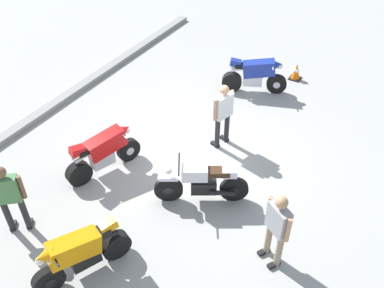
{
  "coord_description": "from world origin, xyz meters",
  "views": [
    {
      "loc": [
        -7.03,
        -4.15,
        7.1
      ],
      "look_at": [
        -0.41,
        -0.21,
        0.75
      ],
      "focal_mm": 39.96,
      "sensor_mm": 36.0,
      "label": 1
    }
  ],
  "objects_px": {
    "motorcycle_red_sportbike": "(103,152)",
    "motorcycle_orange_sportbike": "(80,253)",
    "motorcycle_blue_sportbike": "(255,74)",
    "motorcycle_silver_cruiser": "(202,183)",
    "traffic_cone": "(296,72)",
    "person_in_green_shirt": "(9,195)",
    "person_in_gray_shirt": "(277,226)",
    "person_in_white_shirt": "(223,112)"
  },
  "relations": [
    {
      "from": "motorcycle_red_sportbike",
      "to": "traffic_cone",
      "type": "bearing_deg",
      "value": -0.44
    },
    {
      "from": "person_in_green_shirt",
      "to": "person_in_gray_shirt",
      "type": "relative_size",
      "value": 1.0
    },
    {
      "from": "person_in_white_shirt",
      "to": "person_in_gray_shirt",
      "type": "distance_m",
      "value": 3.65
    },
    {
      "from": "person_in_green_shirt",
      "to": "person_in_gray_shirt",
      "type": "bearing_deg",
      "value": -107.49
    },
    {
      "from": "person_in_gray_shirt",
      "to": "person_in_white_shirt",
      "type": "bearing_deg",
      "value": -104.33
    },
    {
      "from": "traffic_cone",
      "to": "motorcycle_orange_sportbike",
      "type": "bearing_deg",
      "value": 173.9
    },
    {
      "from": "motorcycle_orange_sportbike",
      "to": "person_in_green_shirt",
      "type": "relative_size",
      "value": 1.08
    },
    {
      "from": "motorcycle_blue_sportbike",
      "to": "traffic_cone",
      "type": "relative_size",
      "value": 3.49
    },
    {
      "from": "motorcycle_blue_sportbike",
      "to": "person_in_gray_shirt",
      "type": "xyz_separation_m",
      "value": [
        -5.42,
        -2.83,
        0.4
      ]
    },
    {
      "from": "motorcycle_orange_sportbike",
      "to": "traffic_cone",
      "type": "bearing_deg",
      "value": -162.18
    },
    {
      "from": "person_in_green_shirt",
      "to": "traffic_cone",
      "type": "xyz_separation_m",
      "value": [
        8.77,
        -2.82,
        -0.73
      ]
    },
    {
      "from": "motorcycle_silver_cruiser",
      "to": "person_in_gray_shirt",
      "type": "relative_size",
      "value": 1.08
    },
    {
      "from": "motorcycle_silver_cruiser",
      "to": "motorcycle_orange_sportbike",
      "type": "distance_m",
      "value": 2.95
    },
    {
      "from": "person_in_white_shirt",
      "to": "traffic_cone",
      "type": "relative_size",
      "value": 3.35
    },
    {
      "from": "motorcycle_orange_sportbike",
      "to": "motorcycle_silver_cruiser",
      "type": "bearing_deg",
      "value": -175.58
    },
    {
      "from": "person_in_green_shirt",
      "to": "motorcycle_blue_sportbike",
      "type": "bearing_deg",
      "value": -54.9
    },
    {
      "from": "motorcycle_orange_sportbike",
      "to": "person_in_gray_shirt",
      "type": "bearing_deg",
      "value": 149.47
    },
    {
      "from": "person_in_white_shirt",
      "to": "motorcycle_red_sportbike",
      "type": "bearing_deg",
      "value": 65.91
    },
    {
      "from": "motorcycle_silver_cruiser",
      "to": "person_in_green_shirt",
      "type": "height_order",
      "value": "person_in_green_shirt"
    },
    {
      "from": "motorcycle_red_sportbike",
      "to": "person_in_green_shirt",
      "type": "distance_m",
      "value": 2.38
    },
    {
      "from": "motorcycle_orange_sportbike",
      "to": "person_in_white_shirt",
      "type": "distance_m",
      "value": 4.8
    },
    {
      "from": "motorcycle_orange_sportbike",
      "to": "traffic_cone",
      "type": "xyz_separation_m",
      "value": [
        8.89,
        -0.95,
        -0.33
      ]
    },
    {
      "from": "motorcycle_orange_sportbike",
      "to": "motorcycle_blue_sportbike",
      "type": "height_order",
      "value": "same"
    },
    {
      "from": "motorcycle_silver_cruiser",
      "to": "person_in_gray_shirt",
      "type": "xyz_separation_m",
      "value": [
        -0.67,
        -1.96,
        0.47
      ]
    },
    {
      "from": "motorcycle_blue_sportbike",
      "to": "person_in_green_shirt",
      "type": "distance_m",
      "value": 7.68
    },
    {
      "from": "motorcycle_blue_sportbike",
      "to": "person_in_green_shirt",
      "type": "xyz_separation_m",
      "value": [
        -7.41,
        1.99,
        0.4
      ]
    },
    {
      "from": "person_in_green_shirt",
      "to": "traffic_cone",
      "type": "relative_size",
      "value": 3.26
    },
    {
      "from": "motorcycle_silver_cruiser",
      "to": "motorcycle_blue_sportbike",
      "type": "height_order",
      "value": "motorcycle_blue_sportbike"
    },
    {
      "from": "motorcycle_red_sportbike",
      "to": "person_in_white_shirt",
      "type": "bearing_deg",
      "value": -19.44
    },
    {
      "from": "motorcycle_silver_cruiser",
      "to": "person_in_white_shirt",
      "type": "xyz_separation_m",
      "value": [
        1.98,
        0.54,
        0.51
      ]
    },
    {
      "from": "motorcycle_orange_sportbike",
      "to": "person_in_gray_shirt",
      "type": "distance_m",
      "value": 3.64
    },
    {
      "from": "motorcycle_silver_cruiser",
      "to": "motorcycle_orange_sportbike",
      "type": "bearing_deg",
      "value": 39.59
    },
    {
      "from": "motorcycle_orange_sportbike",
      "to": "person_in_white_shirt",
      "type": "height_order",
      "value": "person_in_white_shirt"
    },
    {
      "from": "motorcycle_red_sportbike",
      "to": "traffic_cone",
      "type": "relative_size",
      "value": 3.58
    },
    {
      "from": "person_in_green_shirt",
      "to": "motorcycle_red_sportbike",
      "type": "bearing_deg",
      "value": -49.45
    },
    {
      "from": "motorcycle_red_sportbike",
      "to": "motorcycle_orange_sportbike",
      "type": "xyz_separation_m",
      "value": [
        -2.43,
        -1.48,
        0.0
      ]
    },
    {
      "from": "motorcycle_orange_sportbike",
      "to": "motorcycle_blue_sportbike",
      "type": "relative_size",
      "value": 1.01
    },
    {
      "from": "person_in_gray_shirt",
      "to": "motorcycle_orange_sportbike",
      "type": "bearing_deg",
      "value": -22.07
    },
    {
      "from": "motorcycle_silver_cruiser",
      "to": "person_in_gray_shirt",
      "type": "distance_m",
      "value": 2.13
    },
    {
      "from": "motorcycle_silver_cruiser",
      "to": "person_in_gray_shirt",
      "type": "bearing_deg",
      "value": 130.13
    },
    {
      "from": "person_in_white_shirt",
      "to": "person_in_green_shirt",
      "type": "bearing_deg",
      "value": 79.01
    },
    {
      "from": "motorcycle_red_sportbike",
      "to": "motorcycle_blue_sportbike",
      "type": "distance_m",
      "value": 5.34
    }
  ]
}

